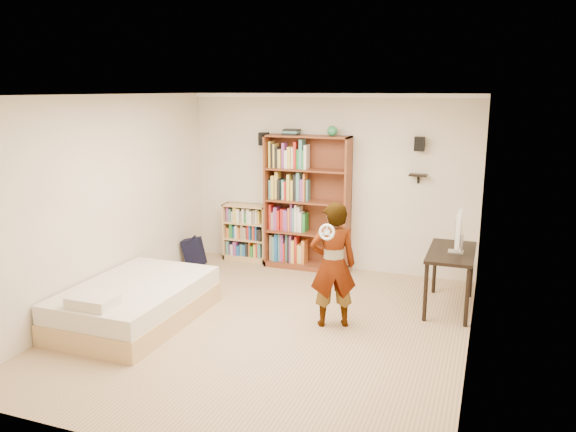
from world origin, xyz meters
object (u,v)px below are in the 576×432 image
at_px(tall_bookshelf, 307,203).
at_px(computer_desk, 450,280).
at_px(daybed, 136,298).
at_px(low_bookshelf, 246,233).
at_px(person, 333,265).

height_order(tall_bookshelf, computer_desk, tall_bookshelf).
bearing_deg(daybed, tall_bookshelf, 64.53).
relative_size(low_bookshelf, person, 0.62).
distance_m(computer_desk, daybed, 3.94).
relative_size(computer_desk, daybed, 0.57).
bearing_deg(computer_desk, tall_bookshelf, 156.68).
bearing_deg(low_bookshelf, daybed, -94.53).
distance_m(tall_bookshelf, daybed, 3.09).
bearing_deg(daybed, computer_desk, 26.16).
bearing_deg(low_bookshelf, computer_desk, -17.11).
xyz_separation_m(tall_bookshelf, computer_desk, (2.24, -0.97, -0.66)).
height_order(low_bookshelf, computer_desk, low_bookshelf).
height_order(computer_desk, daybed, computer_desk).
bearing_deg(computer_desk, low_bookshelf, 162.89).
relative_size(tall_bookshelf, person, 1.38).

